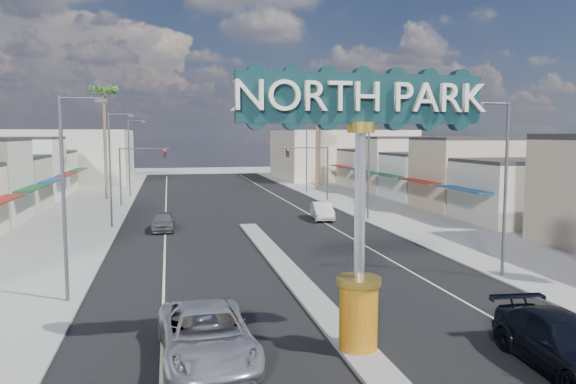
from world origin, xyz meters
name	(u,v)px	position (x,y,z in m)	size (l,w,h in m)	color
ground	(246,224)	(0.00, 30.00, 0.00)	(160.00, 160.00, 0.00)	gray
road	(246,224)	(0.00, 30.00, 0.01)	(20.00, 120.00, 0.01)	black
median_island	(286,268)	(0.00, 14.00, 0.08)	(1.30, 30.00, 0.16)	gray
sidewalk_left	(66,229)	(-14.00, 30.00, 0.06)	(8.00, 120.00, 0.12)	gray
sidewalk_right	(404,218)	(14.00, 30.00, 0.06)	(8.00, 120.00, 0.12)	gray
storefront_row_right	(440,173)	(24.00, 43.00, 3.00)	(12.00, 42.00, 6.00)	#B7B29E
backdrop_far_left	(62,156)	(-22.00, 75.00, 4.00)	(20.00, 20.00, 8.00)	#B7B29E
backdrop_far_right	(339,154)	(22.00, 75.00, 4.00)	(20.00, 20.00, 8.00)	beige
gateway_sign	(360,178)	(0.00, 1.98, 5.93)	(8.20, 1.50, 9.15)	#B6570E
traffic_signal_left	(138,164)	(-9.18, 43.99, 4.27)	(5.09, 0.45, 6.00)	#47474C
traffic_signal_right	(312,163)	(9.18, 43.99, 4.27)	(5.09, 0.45, 6.00)	#47474C
streetlight_l_near	(67,188)	(-10.43, 10.00, 5.07)	(2.03, 0.22, 9.00)	#47474C
streetlight_l_mid	(112,164)	(-10.43, 30.00, 5.07)	(2.03, 0.22, 9.00)	#47474C
streetlight_l_far	(131,154)	(-10.43, 52.00, 5.07)	(2.03, 0.22, 9.00)	#47474C
streetlight_r_near	(503,180)	(10.43, 10.00, 5.07)	(2.03, 0.22, 9.00)	#47474C
streetlight_r_mid	(367,161)	(10.43, 30.00, 5.07)	(2.03, 0.22, 9.00)	#47474C
streetlight_r_far	(305,153)	(10.43, 52.00, 5.07)	(2.03, 0.22, 9.00)	#47474C
palm_left_far	(104,97)	(-13.00, 50.00, 11.50)	(2.60, 2.60, 13.10)	brown
palm_right_mid	(317,109)	(13.00, 56.00, 10.60)	(2.60, 2.60, 12.10)	brown
palm_right_far	(320,99)	(15.00, 62.00, 12.39)	(2.60, 2.60, 14.10)	brown
suv_left	(206,335)	(-5.06, 2.32, 0.88)	(2.92, 6.32, 1.76)	#B6B6BB
suv_right	(565,344)	(5.85, -0.68, 0.85)	(2.38, 5.84, 1.70)	black
car_parked_left	(163,221)	(-6.62, 28.04, 0.72)	(1.71, 4.25, 1.45)	#5D5E62
car_parked_right	(322,211)	(6.79, 30.98, 0.75)	(1.59, 4.57, 1.51)	silver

